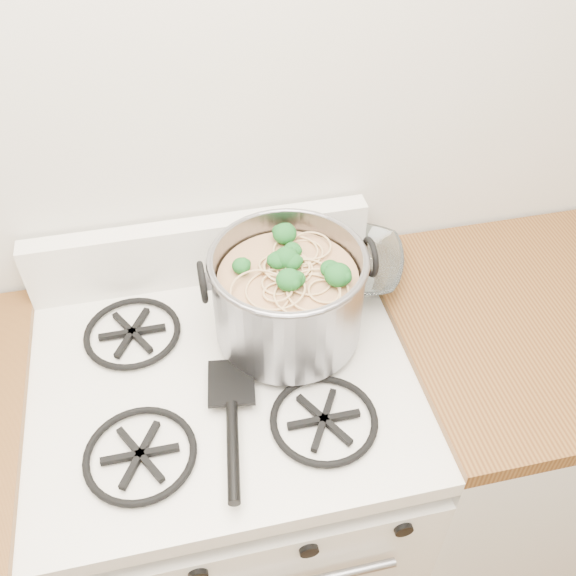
# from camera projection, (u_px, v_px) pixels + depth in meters

# --- Properties ---
(gas_range) EXTENTS (0.76, 0.66, 0.92)m
(gas_range) POSITION_uv_depth(u_px,v_px,m) (236.00, 493.00, 1.61)
(gas_range) COLOR white
(gas_range) RESTS_ON ground
(counter_left) EXTENTS (0.25, 0.65, 0.92)m
(counter_left) POSITION_uv_depth(u_px,v_px,m) (24.00, 530.00, 1.51)
(counter_left) COLOR silver
(counter_left) RESTS_ON ground
(counter_right) EXTENTS (1.00, 0.65, 0.92)m
(counter_right) POSITION_uv_depth(u_px,v_px,m) (557.00, 422.00, 1.73)
(counter_right) COLOR silver
(counter_right) RESTS_ON ground
(stock_pot) EXTENTS (0.34, 0.31, 0.21)m
(stock_pot) POSITION_uv_depth(u_px,v_px,m) (288.00, 296.00, 1.28)
(stock_pot) COLOR gray
(stock_pot) RESTS_ON gas_range
(spatula) EXTENTS (0.33, 0.35, 0.02)m
(spatula) POSITION_uv_depth(u_px,v_px,m) (231.00, 380.00, 1.24)
(spatula) COLOR black
(spatula) RESTS_ON gas_range
(glass_bowl) EXTENTS (0.13, 0.13, 0.02)m
(glass_bowl) POSITION_uv_depth(u_px,v_px,m) (347.00, 271.00, 1.46)
(glass_bowl) COLOR white
(glass_bowl) RESTS_ON gas_range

